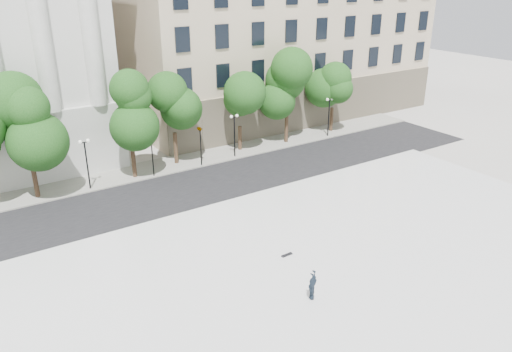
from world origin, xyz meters
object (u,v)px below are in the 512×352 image
object	(u,v)px
traffic_light_east	(200,126)
skateboard	(287,255)
person_lying	(312,295)
traffic_light_west	(151,136)

from	to	relation	value
traffic_light_east	skateboard	bearing A→B (deg)	-100.35
person_lying	skateboard	distance (m)	4.43
traffic_light_west	person_lying	size ratio (longest dim) A/B	2.56
traffic_light_west	skateboard	xyz separation A→B (m)	(1.46, -17.05, -3.20)
traffic_light_east	person_lying	bearing A→B (deg)	-102.25
traffic_light_east	skateboard	xyz separation A→B (m)	(-3.11, -17.05, -3.25)
traffic_light_west	person_lying	world-z (taller)	traffic_light_west
skateboard	traffic_light_west	bearing A→B (deg)	94.51
traffic_light_east	skateboard	distance (m)	17.63
traffic_light_east	person_lying	xyz separation A→B (m)	(-4.61, -21.21, -3.06)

